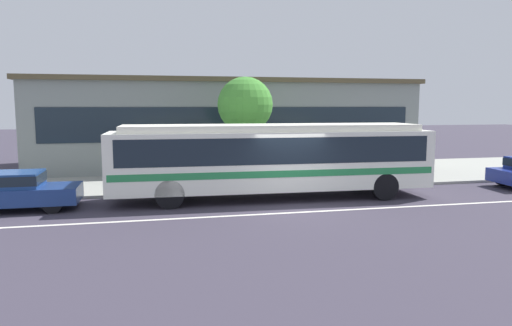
{
  "coord_description": "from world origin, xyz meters",
  "views": [
    {
      "loc": [
        -4.71,
        -15.08,
        3.47
      ],
      "look_at": [
        -0.85,
        2.14,
        1.3
      ],
      "focal_mm": 32.72,
      "sensor_mm": 36.0,
      "label": 1
    }
  ],
  "objects_px": {
    "pedestrian_standing_by_tree": "(262,162)",
    "pedestrian_waiting_near_sign": "(224,161)",
    "bus_stop_sign": "(384,147)",
    "street_tree_near_stop": "(245,106)",
    "transit_bus": "(272,156)",
    "sedan_behind_bus": "(6,189)",
    "pedestrian_walking_along_curb": "(309,161)"
  },
  "relations": [
    {
      "from": "pedestrian_standing_by_tree",
      "to": "pedestrian_waiting_near_sign",
      "type": "bearing_deg",
      "value": 157.97
    },
    {
      "from": "bus_stop_sign",
      "to": "street_tree_near_stop",
      "type": "bearing_deg",
      "value": 161.47
    },
    {
      "from": "transit_bus",
      "to": "pedestrian_standing_by_tree",
      "type": "relative_size",
      "value": 7.26
    },
    {
      "from": "street_tree_near_stop",
      "to": "pedestrian_standing_by_tree",
      "type": "bearing_deg",
      "value": -67.79
    },
    {
      "from": "transit_bus",
      "to": "sedan_behind_bus",
      "type": "relative_size",
      "value": 2.66
    },
    {
      "from": "pedestrian_waiting_near_sign",
      "to": "street_tree_near_stop",
      "type": "height_order",
      "value": "street_tree_near_stop"
    },
    {
      "from": "sedan_behind_bus",
      "to": "pedestrian_walking_along_curb",
      "type": "relative_size",
      "value": 2.59
    },
    {
      "from": "street_tree_near_stop",
      "to": "transit_bus",
      "type": "bearing_deg",
      "value": -84.98
    },
    {
      "from": "sedan_behind_bus",
      "to": "pedestrian_standing_by_tree",
      "type": "relative_size",
      "value": 2.73
    },
    {
      "from": "sedan_behind_bus",
      "to": "pedestrian_standing_by_tree",
      "type": "xyz_separation_m",
      "value": [
        9.33,
        2.48,
        0.35
      ]
    },
    {
      "from": "sedan_behind_bus",
      "to": "pedestrian_walking_along_curb",
      "type": "height_order",
      "value": "pedestrian_walking_along_curb"
    },
    {
      "from": "street_tree_near_stop",
      "to": "pedestrian_walking_along_curb",
      "type": "bearing_deg",
      "value": -35.67
    },
    {
      "from": "pedestrian_walking_along_curb",
      "to": "pedestrian_standing_by_tree",
      "type": "relative_size",
      "value": 1.05
    },
    {
      "from": "pedestrian_standing_by_tree",
      "to": "street_tree_near_stop",
      "type": "xyz_separation_m",
      "value": [
        -0.49,
        1.19,
        2.4
      ]
    },
    {
      "from": "pedestrian_walking_along_curb",
      "to": "pedestrian_standing_by_tree",
      "type": "height_order",
      "value": "pedestrian_walking_along_curb"
    },
    {
      "from": "sedan_behind_bus",
      "to": "pedestrian_walking_along_curb",
      "type": "bearing_deg",
      "value": 9.77
    },
    {
      "from": "transit_bus",
      "to": "street_tree_near_stop",
      "type": "distance_m",
      "value": 4.07
    },
    {
      "from": "pedestrian_waiting_near_sign",
      "to": "pedestrian_standing_by_tree",
      "type": "bearing_deg",
      "value": -22.03
    },
    {
      "from": "sedan_behind_bus",
      "to": "street_tree_near_stop",
      "type": "height_order",
      "value": "street_tree_near_stop"
    },
    {
      "from": "pedestrian_waiting_near_sign",
      "to": "pedestrian_standing_by_tree",
      "type": "xyz_separation_m",
      "value": [
        1.53,
        -0.62,
        -0.05
      ]
    },
    {
      "from": "transit_bus",
      "to": "street_tree_near_stop",
      "type": "bearing_deg",
      "value": 95.02
    },
    {
      "from": "transit_bus",
      "to": "sedan_behind_bus",
      "type": "distance_m",
      "value": 9.21
    },
    {
      "from": "pedestrian_standing_by_tree",
      "to": "bus_stop_sign",
      "type": "distance_m",
      "value": 5.34
    },
    {
      "from": "sedan_behind_bus",
      "to": "pedestrian_waiting_near_sign",
      "type": "height_order",
      "value": "pedestrian_waiting_near_sign"
    },
    {
      "from": "sedan_behind_bus",
      "to": "pedestrian_standing_by_tree",
      "type": "height_order",
      "value": "pedestrian_standing_by_tree"
    },
    {
      "from": "sedan_behind_bus",
      "to": "bus_stop_sign",
      "type": "bearing_deg",
      "value": 6.83
    },
    {
      "from": "pedestrian_waiting_near_sign",
      "to": "bus_stop_sign",
      "type": "height_order",
      "value": "bus_stop_sign"
    },
    {
      "from": "transit_bus",
      "to": "pedestrian_walking_along_curb",
      "type": "relative_size",
      "value": 6.89
    },
    {
      "from": "pedestrian_standing_by_tree",
      "to": "transit_bus",
      "type": "bearing_deg",
      "value": -93.97
    },
    {
      "from": "pedestrian_standing_by_tree",
      "to": "street_tree_near_stop",
      "type": "bearing_deg",
      "value": 112.21
    },
    {
      "from": "pedestrian_walking_along_curb",
      "to": "street_tree_near_stop",
      "type": "bearing_deg",
      "value": 144.33
    },
    {
      "from": "transit_bus",
      "to": "sedan_behind_bus",
      "type": "xyz_separation_m",
      "value": [
        -9.16,
        -0.06,
        -0.9
      ]
    }
  ]
}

